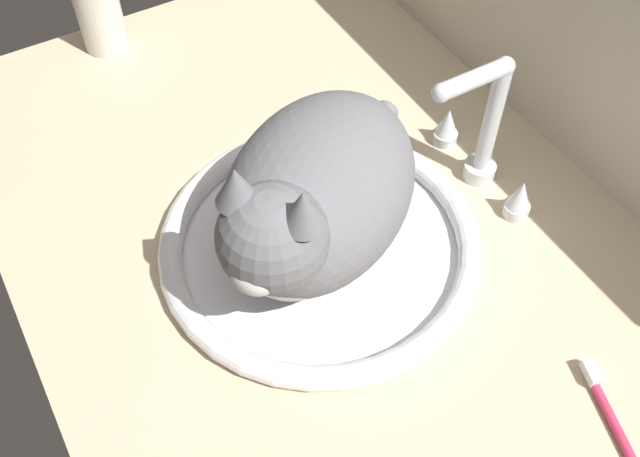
{
  "coord_description": "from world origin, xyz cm",
  "views": [
    {
      "loc": [
        45.85,
        -26.79,
        71.04
      ],
      "look_at": [
        1.81,
        -1.05,
        7.0
      ],
      "focal_mm": 41.04,
      "sensor_mm": 36.0,
      "label": 1
    }
  ],
  "objects_px": {
    "sink_basin": "(320,244)",
    "faucet": "(482,136)",
    "cat": "(312,199)",
    "soap_pump_bottle": "(99,12)",
    "toothbrush": "(621,437)"
  },
  "relations": [
    {
      "from": "cat",
      "to": "soap_pump_bottle",
      "type": "xyz_separation_m",
      "value": [
        -0.5,
        -0.06,
        -0.05
      ]
    },
    {
      "from": "sink_basin",
      "to": "cat",
      "type": "height_order",
      "value": "cat"
    },
    {
      "from": "sink_basin",
      "to": "soap_pump_bottle",
      "type": "bearing_deg",
      "value": -170.65
    },
    {
      "from": "sink_basin",
      "to": "toothbrush",
      "type": "relative_size",
      "value": 2.24
    },
    {
      "from": "toothbrush",
      "to": "cat",
      "type": "bearing_deg",
      "value": -155.66
    },
    {
      "from": "sink_basin",
      "to": "toothbrush",
      "type": "bearing_deg",
      "value": 21.34
    },
    {
      "from": "faucet",
      "to": "toothbrush",
      "type": "xyz_separation_m",
      "value": [
        0.34,
        -0.09,
        -0.07
      ]
    },
    {
      "from": "faucet",
      "to": "sink_basin",
      "type": "bearing_deg",
      "value": -90.0
    },
    {
      "from": "sink_basin",
      "to": "faucet",
      "type": "distance_m",
      "value": 0.23
    },
    {
      "from": "sink_basin",
      "to": "cat",
      "type": "bearing_deg",
      "value": -54.36
    },
    {
      "from": "soap_pump_bottle",
      "to": "toothbrush",
      "type": "bearing_deg",
      "value": 14.48
    },
    {
      "from": "faucet",
      "to": "soap_pump_bottle",
      "type": "relative_size",
      "value": 1.15
    },
    {
      "from": "sink_basin",
      "to": "soap_pump_bottle",
      "type": "height_order",
      "value": "soap_pump_bottle"
    },
    {
      "from": "soap_pump_bottle",
      "to": "toothbrush",
      "type": "distance_m",
      "value": 0.86
    },
    {
      "from": "soap_pump_bottle",
      "to": "toothbrush",
      "type": "height_order",
      "value": "soap_pump_bottle"
    }
  ]
}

